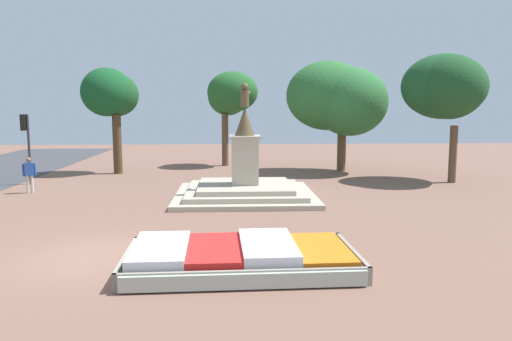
% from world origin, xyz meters
% --- Properties ---
extents(ground_plane, '(75.92, 75.92, 0.00)m').
position_xyz_m(ground_plane, '(0.00, 0.00, 0.00)').
color(ground_plane, brown).
extents(flower_planter, '(5.71, 3.30, 0.64)m').
position_xyz_m(flower_planter, '(3.79, -1.08, 0.27)').
color(flower_planter, '#38281C').
rests_on(flower_planter, ground_plane).
extents(statue_monument, '(5.91, 5.91, 4.87)m').
position_xyz_m(statue_monument, '(4.23, 8.35, 0.62)').
color(statue_monument, '#B1A793').
rests_on(statue_monument, ground_plane).
extents(traffic_light_far_corner, '(0.41, 0.29, 3.50)m').
position_xyz_m(traffic_light_far_corner, '(-6.51, 12.42, 2.46)').
color(traffic_light_far_corner, '#2D2D33').
rests_on(traffic_light_far_corner, ground_plane).
extents(pedestrian_near_planter, '(0.53, 0.35, 1.62)m').
position_xyz_m(pedestrian_near_planter, '(-5.46, 9.90, 0.93)').
color(pedestrian_near_planter, beige).
rests_on(pedestrian_near_planter, ground_plane).
extents(park_tree_far_left, '(3.22, 3.11, 6.08)m').
position_xyz_m(park_tree_far_left, '(-3.27, 16.58, 4.57)').
color(park_tree_far_left, '#4C3823').
rests_on(park_tree_far_left, ground_plane).
extents(park_tree_behind_statue, '(5.85, 5.03, 6.54)m').
position_xyz_m(park_tree_behind_statue, '(9.97, 16.40, 4.32)').
color(park_tree_behind_statue, brown).
rests_on(park_tree_behind_statue, ground_plane).
extents(park_tree_far_right, '(3.25, 3.35, 6.09)m').
position_xyz_m(park_tree_far_right, '(3.64, 19.82, 4.64)').
color(park_tree_far_right, brown).
rests_on(park_tree_far_right, ground_plane).
extents(park_tree_street_side, '(4.35, 4.59, 6.59)m').
position_xyz_m(park_tree_street_side, '(14.69, 12.50, 4.87)').
color(park_tree_street_side, brown).
rests_on(park_tree_street_side, ground_plane).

